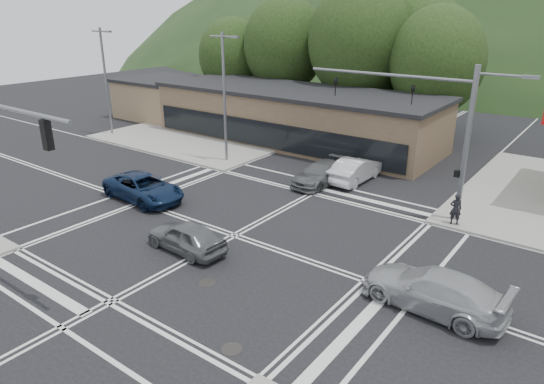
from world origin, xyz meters
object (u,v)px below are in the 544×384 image
Objects in this scene: car_queue_b at (402,145)px; car_grey_center at (186,236)px; pedestrian at (456,209)px; car_northbound at (321,173)px; car_blue_west at (144,188)px; car_silver_east at (433,290)px; car_queue_a at (356,170)px.

car_grey_center is at bearing 81.99° from car_queue_b.
car_northbound is at bearing -37.20° from pedestrian.
pedestrian is at bearing 140.75° from car_grey_center.
car_silver_east is (17.24, -0.80, 0.03)m from car_blue_west.
car_queue_a is at bearing -51.48° from pedestrian.
car_silver_east is at bearing 112.67° from car_queue_b.
car_queue_a is 7.99m from pedestrian.
car_blue_west is at bearing 51.49° from car_queue_a.
pedestrian is (-1.61, 7.80, 0.19)m from car_silver_east.
car_blue_west is at bearing -111.44° from car_grey_center.
pedestrian is (7.30, -3.24, 0.19)m from car_queue_a.
car_queue_b reaches higher than car_silver_east.
car_northbound is at bearing -35.04° from car_blue_west.
car_silver_east reaches higher than car_northbound.
pedestrian reaches higher than car_silver_east.
car_silver_east is 1.12× the size of car_northbound.
pedestrian is at bearing -6.27° from car_northbound.
car_silver_east is 13.96m from car_northbound.
car_northbound is at bearing 77.16° from car_queue_b.
car_grey_center is at bearing -110.56° from car_blue_west.
car_silver_east is 14.19m from car_queue_a.
car_northbound is 2.93× the size of pedestrian.
car_grey_center is 20.64m from car_queue_b.
car_queue_b is at bearing -89.94° from car_queue_a.
car_northbound is (-1.50, -1.74, -0.09)m from car_queue_a.
car_silver_east is 7.97m from pedestrian.
car_queue_b is (-8.84, 18.38, 0.02)m from car_silver_east.
pedestrian is at bearing 156.66° from car_queue_a.
car_queue_b reaches higher than car_grey_center.
pedestrian is at bearing -165.23° from car_silver_east.
car_queue_a reaches higher than car_northbound.
car_queue_a is at bearing -137.99° from car_silver_east.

